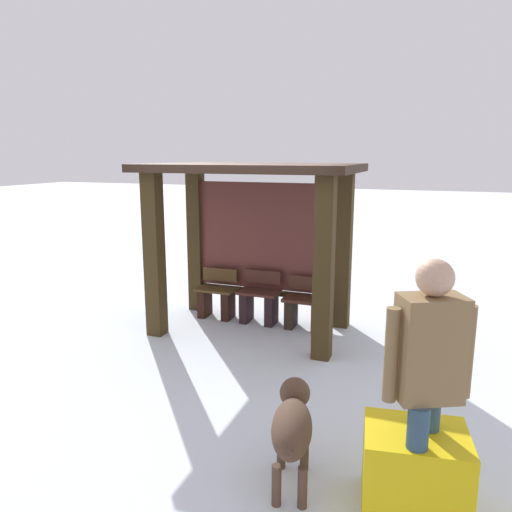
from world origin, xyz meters
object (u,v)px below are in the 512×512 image
object	(u,v)px
dog	(292,424)
bench_right_inside	(305,308)
person_walking	(428,371)
grit_bin	(414,471)
bus_shelter	(255,215)
bench_center_inside	(259,302)
bench_left_inside	(217,298)

from	to	relation	value
dog	bench_right_inside	bearing A→B (deg)	103.41
bench_right_inside	person_walking	distance (m)	3.86
person_walking	bench_right_inside	bearing A→B (deg)	116.99
dog	grit_bin	world-z (taller)	dog
bus_shelter	dog	xyz separation A→B (m)	(1.49, -3.13, -1.16)
bus_shelter	bench_center_inside	size ratio (longest dim) A/B	3.72
bench_center_inside	bench_left_inside	bearing A→B (deg)	179.98
bench_right_inside	grit_bin	xyz separation A→B (m)	(1.68, -3.31, 0.00)
bench_center_inside	grit_bin	bearing A→B (deg)	-54.39
bus_shelter	bench_right_inside	xyz separation A→B (m)	(0.69, 0.19, -1.34)
person_walking	bench_left_inside	bearing A→B (deg)	132.66
bench_center_inside	bench_right_inside	world-z (taller)	bench_center_inside
bench_left_inside	bench_right_inside	xyz separation A→B (m)	(1.39, 0.00, -0.00)
person_walking	bus_shelter	bearing A→B (deg)	127.19
bench_center_inside	person_walking	distance (m)	4.21
bench_right_inside	dog	size ratio (longest dim) A/B	0.70
bench_left_inside	person_walking	distance (m)	4.65
bench_right_inside	person_walking	world-z (taller)	person_walking
bench_center_inside	grit_bin	distance (m)	4.07
bench_right_inside	person_walking	size ratio (longest dim) A/B	0.40
bench_left_inside	person_walking	bearing A→B (deg)	-47.34
bench_left_inside	dog	distance (m)	3.98
bench_center_inside	person_walking	bearing A→B (deg)	-54.42
bench_right_inside	dog	distance (m)	3.42
bench_left_inside	grit_bin	bearing A→B (deg)	-47.21
bench_center_inside	dog	size ratio (longest dim) A/B	0.73
grit_bin	person_walking	bearing A→B (deg)	-55.88
bench_left_inside	bench_center_inside	xyz separation A→B (m)	(0.69, -0.00, 0.01)
bench_left_inside	bench_center_inside	distance (m)	0.69
bus_shelter	dog	bearing A→B (deg)	-64.58
bench_left_inside	bench_center_inside	bearing A→B (deg)	-0.02
dog	bench_center_inside	bearing A→B (deg)	114.12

